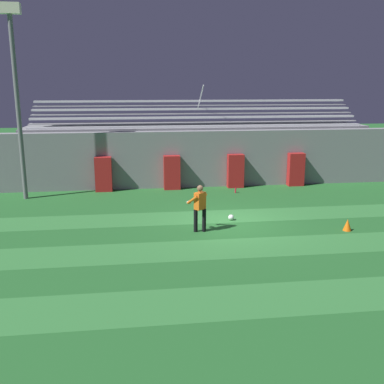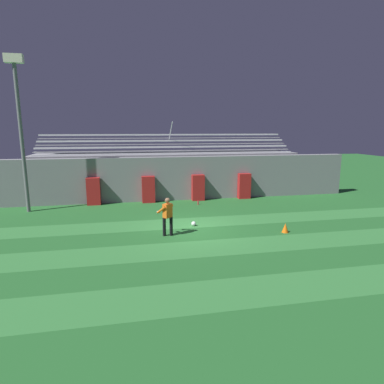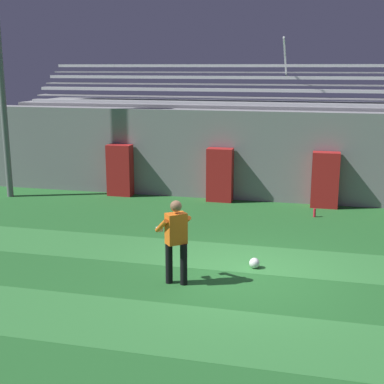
{
  "view_description": "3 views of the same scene",
  "coord_description": "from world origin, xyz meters",
  "px_view_note": "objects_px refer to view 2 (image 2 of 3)",
  "views": [
    {
      "loc": [
        -3.42,
        -15.59,
        5.06
      ],
      "look_at": [
        -1.41,
        -0.26,
        1.33
      ],
      "focal_mm": 42.0,
      "sensor_mm": 36.0,
      "label": 1
    },
    {
      "loc": [
        -2.75,
        -13.92,
        4.52
      ],
      "look_at": [
        0.09,
        0.38,
        1.67
      ],
      "focal_mm": 30.0,
      "sensor_mm": 36.0,
      "label": 2
    },
    {
      "loc": [
        1.39,
        -10.09,
        4.13
      ],
      "look_at": [
        -1.25,
        0.84,
        1.48
      ],
      "focal_mm": 50.0,
      "sensor_mm": 36.0,
      "label": 3
    }
  ],
  "objects_px": {
    "goalkeeper": "(167,214)",
    "soccer_ball": "(194,224)",
    "padding_pillar_gate_right": "(198,188)",
    "padding_pillar_far_right": "(244,186)",
    "padding_pillar_far_left": "(94,191)",
    "traffic_cone": "(285,228)",
    "floodlight_pole": "(19,116)",
    "padding_pillar_gate_left": "(148,189)",
    "water_bottle": "(198,203)"
  },
  "relations": [
    {
      "from": "padding_pillar_far_right",
      "to": "traffic_cone",
      "type": "relative_size",
      "value": 3.97
    },
    {
      "from": "soccer_ball",
      "to": "water_bottle",
      "type": "height_order",
      "value": "water_bottle"
    },
    {
      "from": "padding_pillar_far_left",
      "to": "padding_pillar_gate_left",
      "type": "bearing_deg",
      "value": 0.0
    },
    {
      "from": "padding_pillar_gate_right",
      "to": "soccer_ball",
      "type": "bearing_deg",
      "value": -104.42
    },
    {
      "from": "padding_pillar_far_right",
      "to": "soccer_ball",
      "type": "relative_size",
      "value": 7.58
    },
    {
      "from": "floodlight_pole",
      "to": "padding_pillar_far_left",
      "type": "bearing_deg",
      "value": 16.12
    },
    {
      "from": "padding_pillar_far_left",
      "to": "goalkeeper",
      "type": "height_order",
      "value": "goalkeeper"
    },
    {
      "from": "floodlight_pole",
      "to": "soccer_ball",
      "type": "bearing_deg",
      "value": -27.77
    },
    {
      "from": "padding_pillar_gate_left",
      "to": "floodlight_pole",
      "type": "height_order",
      "value": "floodlight_pole"
    },
    {
      "from": "padding_pillar_gate_right",
      "to": "floodlight_pole",
      "type": "xyz_separation_m",
      "value": [
        -9.93,
        -0.99,
        4.4
      ]
    },
    {
      "from": "padding_pillar_gate_right",
      "to": "goalkeeper",
      "type": "xyz_separation_m",
      "value": [
        -2.8,
        -6.64,
        0.12
      ]
    },
    {
      "from": "padding_pillar_gate_left",
      "to": "floodlight_pole",
      "type": "relative_size",
      "value": 0.2
    },
    {
      "from": "padding_pillar_far_left",
      "to": "floodlight_pole",
      "type": "bearing_deg",
      "value": -163.88
    },
    {
      "from": "soccer_ball",
      "to": "traffic_cone",
      "type": "distance_m",
      "value": 4.2
    },
    {
      "from": "padding_pillar_far_left",
      "to": "traffic_cone",
      "type": "height_order",
      "value": "padding_pillar_far_left"
    },
    {
      "from": "padding_pillar_far_right",
      "to": "traffic_cone",
      "type": "bearing_deg",
      "value": -95.72
    },
    {
      "from": "soccer_ball",
      "to": "traffic_cone",
      "type": "height_order",
      "value": "traffic_cone"
    },
    {
      "from": "padding_pillar_far_left",
      "to": "padding_pillar_far_right",
      "type": "relative_size",
      "value": 1.0
    },
    {
      "from": "padding_pillar_far_right",
      "to": "soccer_ball",
      "type": "xyz_separation_m",
      "value": [
        -4.54,
        -5.48,
        -0.72
      ]
    },
    {
      "from": "padding_pillar_gate_right",
      "to": "goalkeeper",
      "type": "bearing_deg",
      "value": -112.82
    },
    {
      "from": "padding_pillar_gate_left",
      "to": "traffic_cone",
      "type": "xyz_separation_m",
      "value": [
        5.6,
        -7.24,
        -0.62
      ]
    },
    {
      "from": "padding_pillar_gate_right",
      "to": "water_bottle",
      "type": "distance_m",
      "value": 1.4
    },
    {
      "from": "goalkeeper",
      "to": "soccer_ball",
      "type": "xyz_separation_m",
      "value": [
        1.39,
        1.16,
        -0.84
      ]
    },
    {
      "from": "padding_pillar_far_right",
      "to": "floodlight_pole",
      "type": "height_order",
      "value": "floodlight_pole"
    },
    {
      "from": "padding_pillar_gate_right",
      "to": "traffic_cone",
      "type": "height_order",
      "value": "padding_pillar_gate_right"
    },
    {
      "from": "padding_pillar_far_right",
      "to": "water_bottle",
      "type": "distance_m",
      "value": 3.66
    },
    {
      "from": "water_bottle",
      "to": "padding_pillar_gate_left",
      "type": "bearing_deg",
      "value": 158.06
    },
    {
      "from": "floodlight_pole",
      "to": "water_bottle",
      "type": "bearing_deg",
      "value": -1.11
    },
    {
      "from": "padding_pillar_gate_right",
      "to": "soccer_ball",
      "type": "xyz_separation_m",
      "value": [
        -1.41,
        -5.48,
        -0.72
      ]
    },
    {
      "from": "padding_pillar_gate_left",
      "to": "water_bottle",
      "type": "bearing_deg",
      "value": -21.94
    },
    {
      "from": "padding_pillar_gate_right",
      "to": "floodlight_pole",
      "type": "bearing_deg",
      "value": -174.28
    },
    {
      "from": "padding_pillar_gate_left",
      "to": "goalkeeper",
      "type": "distance_m",
      "value": 6.66
    },
    {
      "from": "soccer_ball",
      "to": "traffic_cone",
      "type": "bearing_deg",
      "value": -24.67
    },
    {
      "from": "goalkeeper",
      "to": "traffic_cone",
      "type": "bearing_deg",
      "value": -6.5
    },
    {
      "from": "floodlight_pole",
      "to": "goalkeeper",
      "type": "height_order",
      "value": "floodlight_pole"
    },
    {
      "from": "padding_pillar_gate_left",
      "to": "water_bottle",
      "type": "xyz_separation_m",
      "value": [
        2.93,
        -1.18,
        -0.71
      ]
    },
    {
      "from": "padding_pillar_far_left",
      "to": "padding_pillar_far_right",
      "type": "bearing_deg",
      "value": 0.0
    },
    {
      "from": "padding_pillar_far_left",
      "to": "floodlight_pole",
      "type": "height_order",
      "value": "floodlight_pole"
    },
    {
      "from": "goalkeeper",
      "to": "soccer_ball",
      "type": "distance_m",
      "value": 2.0
    },
    {
      "from": "padding_pillar_gate_left",
      "to": "soccer_ball",
      "type": "xyz_separation_m",
      "value": [
        1.78,
        -5.48,
        -0.72
      ]
    },
    {
      "from": "padding_pillar_far_left",
      "to": "traffic_cone",
      "type": "xyz_separation_m",
      "value": [
        8.9,
        -7.24,
        -0.62
      ]
    },
    {
      "from": "padding_pillar_gate_right",
      "to": "padding_pillar_far_right",
      "type": "bearing_deg",
      "value": 0.0
    },
    {
      "from": "goalkeeper",
      "to": "traffic_cone",
      "type": "xyz_separation_m",
      "value": [
        5.21,
        -0.59,
        -0.74
      ]
    },
    {
      "from": "soccer_ball",
      "to": "padding_pillar_gate_left",
      "type": "bearing_deg",
      "value": 107.95
    },
    {
      "from": "padding_pillar_gate_left",
      "to": "goalkeeper",
      "type": "bearing_deg",
      "value": -86.65
    },
    {
      "from": "soccer_ball",
      "to": "padding_pillar_far_right",
      "type": "bearing_deg",
      "value": 50.35
    },
    {
      "from": "padding_pillar_gate_left",
      "to": "soccer_ball",
      "type": "bearing_deg",
      "value": -72.05
    },
    {
      "from": "traffic_cone",
      "to": "goalkeeper",
      "type": "bearing_deg",
      "value": 173.5
    },
    {
      "from": "padding_pillar_gate_right",
      "to": "padding_pillar_far_left",
      "type": "height_order",
      "value": "same"
    },
    {
      "from": "floodlight_pole",
      "to": "traffic_cone",
      "type": "relative_size",
      "value": 19.82
    }
  ]
}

